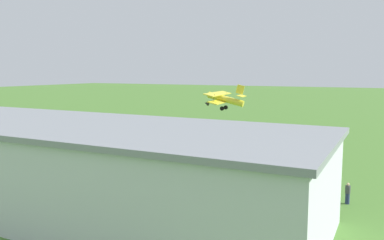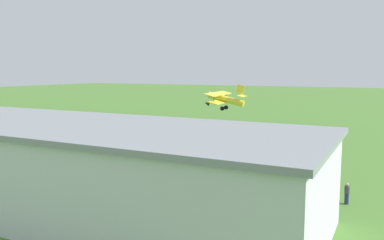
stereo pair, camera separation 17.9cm
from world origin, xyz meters
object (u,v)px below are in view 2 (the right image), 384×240
at_px(hangar, 54,163).
at_px(biplane, 224,99).
at_px(person_beside_truck, 51,144).
at_px(car_black, 8,143).
at_px(person_watching_takeoff, 347,194).

xyz_separation_m(hangar, biplane, (0.58, -34.33, 2.66)).
bearing_deg(person_beside_truck, biplane, -128.93).
height_order(biplane, car_black, biplane).
xyz_separation_m(car_black, person_beside_truck, (-5.54, -1.98, 0.00)).
xyz_separation_m(hangar, person_watching_takeoff, (-19.59, -10.05, -2.38)).
xyz_separation_m(biplane, person_watching_takeoff, (-20.17, 24.27, -5.04)).
height_order(person_beside_truck, person_watching_takeoff, person_watching_takeoff).
relative_size(biplane, person_watching_takeoff, 5.64).
relative_size(hangar, biplane, 4.30).
relative_size(person_beside_truck, person_watching_takeoff, 1.00).
height_order(car_black, person_watching_takeoff, person_watching_takeoff).
distance_m(biplane, person_beside_truck, 25.50).
bearing_deg(person_beside_truck, hangar, 137.60).
bearing_deg(biplane, hangar, 90.98).
relative_size(hangar, car_black, 8.55).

